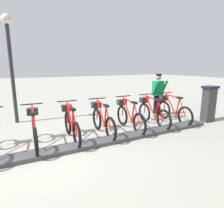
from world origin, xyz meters
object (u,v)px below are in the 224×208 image
(lamp_post, at_px, (10,53))
(bike_docked_5, at_px, (34,130))
(bike_docked_4, at_px, (71,124))
(bike_docked_3, at_px, (102,120))
(bike_docked_2, at_px, (129,116))
(worker_near_rack, at_px, (158,93))
(bike_docked_0, at_px, (172,110))
(payment_kiosk, at_px, (209,103))
(bike_docked_1, at_px, (152,113))

(lamp_post, bearing_deg, bike_docked_5, -171.05)
(bike_docked_4, bearing_deg, lamp_post, 28.15)
(bike_docked_3, bearing_deg, bike_docked_4, 90.00)
(bike_docked_2, xyz_separation_m, worker_near_rack, (0.92, -1.93, 0.48))
(bike_docked_0, relative_size, worker_near_rack, 1.04)
(bike_docked_5, relative_size, lamp_post, 0.48)
(bike_docked_4, bearing_deg, payment_kiosk, -96.77)
(bike_docked_1, height_order, lamp_post, lamp_post)
(lamp_post, bearing_deg, bike_docked_3, -137.61)
(bike_docked_4, distance_m, worker_near_rack, 3.90)
(bike_docked_1, distance_m, worker_near_rack, 1.45)
(lamp_post, bearing_deg, worker_near_rack, -106.56)
(bike_docked_2, xyz_separation_m, bike_docked_5, (0.00, 2.75, 0.00))
(bike_docked_1, xyz_separation_m, bike_docked_3, (0.00, 1.83, 0.00))
(payment_kiosk, xyz_separation_m, bike_docked_2, (0.57, 2.98, -0.24))
(worker_near_rack, bearing_deg, bike_docked_4, 103.79)
(bike_docked_1, distance_m, lamp_post, 5.11)
(bike_docked_5, bearing_deg, bike_docked_1, -90.00)
(bike_docked_2, bearing_deg, payment_kiosk, -100.87)
(bike_docked_2, distance_m, lamp_post, 4.42)
(bike_docked_1, bearing_deg, bike_docked_5, 90.00)
(bike_docked_4, bearing_deg, worker_near_rack, -76.21)
(bike_docked_2, bearing_deg, bike_docked_4, 90.00)
(bike_docked_5, relative_size, worker_near_rack, 1.04)
(payment_kiosk, relative_size, worker_near_rack, 0.77)
(bike_docked_3, bearing_deg, bike_docked_5, 90.00)
(payment_kiosk, xyz_separation_m, bike_docked_4, (0.57, 4.81, -0.24))
(bike_docked_1, relative_size, bike_docked_2, 1.00)
(bike_docked_5, distance_m, worker_near_rack, 4.80)
(payment_kiosk, height_order, bike_docked_2, payment_kiosk)
(bike_docked_0, xyz_separation_m, bike_docked_5, (0.00, 4.59, 0.00))
(bike_docked_3, relative_size, lamp_post, 0.48)
(bike_docked_0, xyz_separation_m, bike_docked_3, (0.00, 2.75, 0.00))
(bike_docked_2, bearing_deg, lamp_post, 52.23)
(bike_docked_1, bearing_deg, bike_docked_0, -90.00)
(bike_docked_2, bearing_deg, bike_docked_0, -90.00)
(bike_docked_1, relative_size, worker_near_rack, 1.04)
(lamp_post, bearing_deg, bike_docked_1, -120.94)
(bike_docked_2, relative_size, bike_docked_4, 1.00)
(bike_docked_3, xyz_separation_m, bike_docked_5, (0.00, 1.83, 0.00))
(payment_kiosk, distance_m, bike_docked_4, 4.85)
(bike_docked_0, distance_m, lamp_post, 5.87)
(payment_kiosk, relative_size, bike_docked_2, 0.74)
(bike_docked_4, bearing_deg, bike_docked_2, -90.00)
(bike_docked_0, height_order, bike_docked_1, same)
(payment_kiosk, relative_size, bike_docked_4, 0.74)
(payment_kiosk, height_order, bike_docked_1, payment_kiosk)
(payment_kiosk, bearing_deg, worker_near_rack, 35.04)
(worker_near_rack, xyz_separation_m, lamp_post, (1.51, 5.06, 1.48))
(worker_near_rack, distance_m, lamp_post, 5.48)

